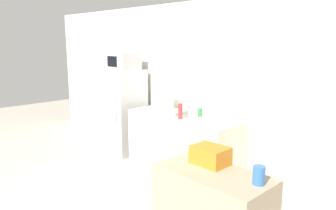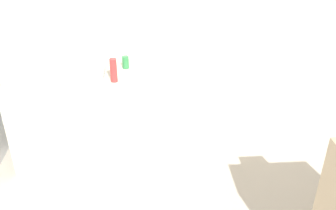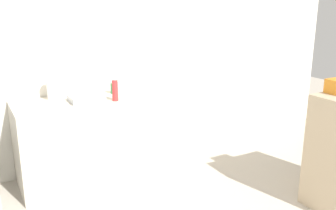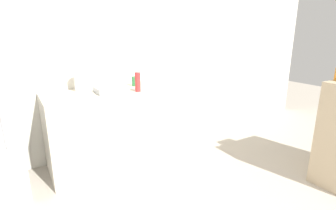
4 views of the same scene
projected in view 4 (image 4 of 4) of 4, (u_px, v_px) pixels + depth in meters
name	position (u px, v px, depth m)	size (l,w,h in m)	color
wall_back	(90.00, 56.00, 3.23)	(8.00, 0.06, 2.60)	silver
counter	(125.00, 125.00, 3.28)	(1.81, 0.69, 0.92)	beige
sink_basin	(111.00, 89.00, 3.02)	(0.35, 0.28, 0.06)	#9EA3A8
bottle_tall	(138.00, 82.00, 3.02)	(0.06, 0.06, 0.22)	red
bottle_short	(135.00, 81.00, 3.34)	(0.07, 0.07, 0.12)	#2D7F42
paper_towel_roll	(80.00, 80.00, 3.02)	(0.13, 0.13, 0.26)	white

